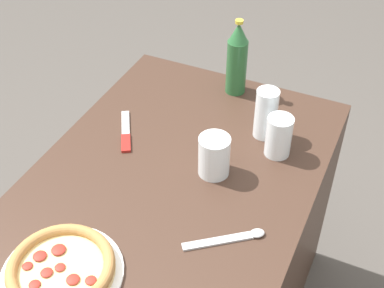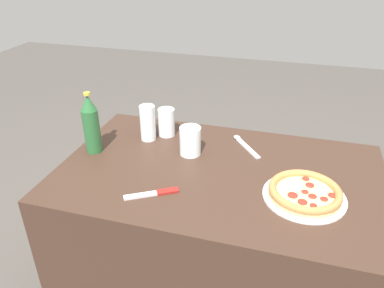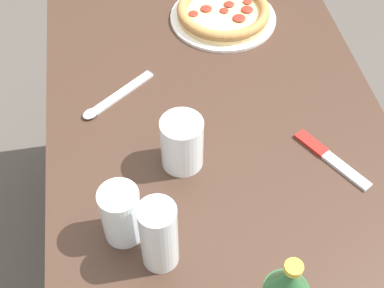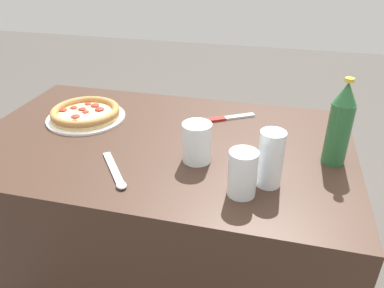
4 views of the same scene
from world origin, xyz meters
The scene contains 8 objects.
table centered at (0.00, 0.00, 0.36)m, with size 1.16×0.71×0.72m.
pizza_margherita centered at (-0.30, 0.08, 0.74)m, with size 0.27×0.27×0.04m.
glass_orange_juice centered at (0.14, -0.09, 0.77)m, with size 0.08×0.08×0.11m.
glass_cola centered at (0.28, -0.22, 0.78)m, with size 0.07×0.07×0.12m.
glass_iced_tea centered at (0.34, -0.16, 0.79)m, with size 0.06×0.06×0.15m.
beer_bottle centered at (0.51, -0.01, 0.84)m, with size 0.06×0.06×0.24m.
knife centered at (0.18, 0.20, 0.73)m, with size 0.17×0.11×0.01m.
spoon centered at (-0.05, -0.22, 0.73)m, with size 0.14×0.17×0.01m.
Camera 4 is at (0.34, -0.97, 1.28)m, focal length 35.00 mm.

